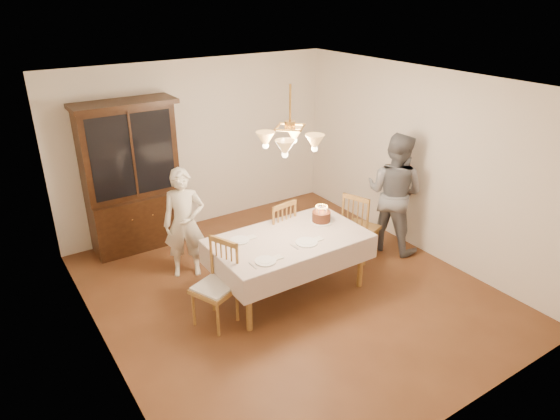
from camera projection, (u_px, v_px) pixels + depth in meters
ground at (289, 290)px, 6.38m from camera, size 5.00×5.00×0.00m
room_shell at (290, 174)px, 5.73m from camera, size 5.00×5.00×5.00m
dining_table at (289, 243)px, 6.10m from camera, size 1.90×1.10×0.76m
china_hutch at (132, 180)px, 7.09m from camera, size 1.38×0.54×2.16m
chair_far_side at (276, 237)px, 6.77m from camera, size 0.50×0.48×1.00m
chair_left_end at (215, 289)px, 5.59m from camera, size 0.56×0.57×1.00m
chair_right_end at (360, 229)px, 6.99m from camera, size 0.54×0.55×1.00m
elderly_woman at (184, 223)px, 6.46m from camera, size 0.64×0.55×1.49m
adult_in_grey at (394, 193)px, 7.08m from camera, size 0.92×1.03×1.75m
birthday_cake at (321, 217)px, 6.44m from camera, size 0.30×0.30×0.23m
place_setting_near_left at (267, 261)px, 5.54m from camera, size 0.39×0.24×0.02m
place_setting_near_right at (307, 242)px, 5.94m from camera, size 0.41×0.27×0.02m
place_setting_far_left at (241, 240)px, 5.99m from camera, size 0.39×0.24×0.02m
chandelier at (290, 141)px, 5.57m from camera, size 0.62×0.62×0.73m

